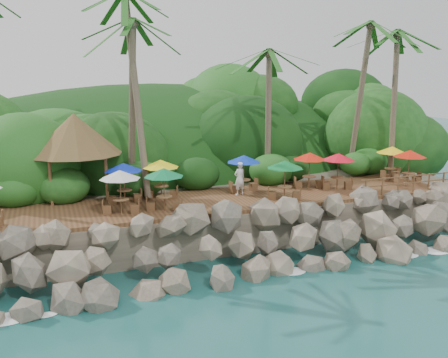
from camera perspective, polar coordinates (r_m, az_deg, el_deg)
name	(u,v)px	position (r m, az deg, el deg)	size (l,w,h in m)	color
ground	(272,281)	(21.75, 5.69, -11.98)	(140.00, 140.00, 0.00)	#19514F
land_base	(177,183)	(35.76, -5.64, -0.50)	(32.00, 25.20, 2.10)	gray
jungle_hill	(155,177)	(43.11, -8.20, 0.20)	(44.80, 28.00, 15.40)	#143811
seawall	(254,242)	(22.99, 3.53, -7.48)	(29.00, 4.00, 2.30)	gray
terrace	(224,200)	(26.22, 0.00, -2.56)	(26.00, 5.00, 0.20)	brown
jungle_foliage	(181,200)	(35.07, -5.18, -2.51)	(44.00, 16.00, 12.00)	#143811
foam_line	(269,278)	(21.98, 5.34, -11.62)	(25.20, 0.80, 0.06)	white
palms	(226,17)	(28.42, 0.28, 18.67)	(30.80, 6.95, 12.51)	brown
palapa	(74,134)	(27.11, -17.32, 5.10)	(4.97, 4.97, 4.60)	brown
dining_clusters	(242,165)	(26.14, 2.17, 1.61)	(25.58, 4.51, 2.15)	brown
railing	(406,182)	(29.32, 20.80, -0.37)	(6.10, 0.10, 1.00)	brown
waiter	(239,178)	(26.86, 1.85, 0.06)	(0.68, 0.45, 1.87)	silver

